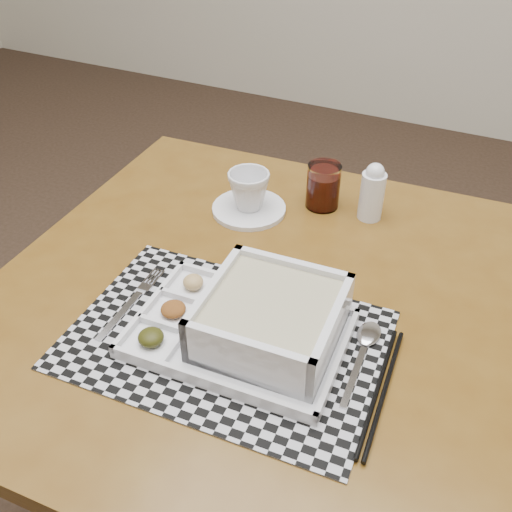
# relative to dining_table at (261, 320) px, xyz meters

# --- Properties ---
(floor) EXTENTS (5.00, 5.00, 0.00)m
(floor) POSITION_rel_dining_table_xyz_m (-0.61, -0.21, -0.61)
(floor) COLOR black
(floor) RESTS_ON ground
(dining_table) EXTENTS (0.95, 0.95, 0.68)m
(dining_table) POSITION_rel_dining_table_xyz_m (0.00, 0.00, 0.00)
(dining_table) COLOR #57350F
(dining_table) RESTS_ON ground
(placemat) EXTENTS (0.49, 0.35, 0.00)m
(placemat) POSITION_rel_dining_table_xyz_m (-0.00, -0.13, 0.07)
(placemat) COLOR #ACADB4
(placemat) RESTS_ON dining_table
(serving_tray) EXTENTS (0.33, 0.24, 0.09)m
(serving_tray) POSITION_rel_dining_table_xyz_m (0.05, -0.11, 0.11)
(serving_tray) COLOR silver
(serving_tray) RESTS_ON placemat
(fork) EXTENTS (0.03, 0.19, 0.00)m
(fork) POSITION_rel_dining_table_xyz_m (-0.18, -0.12, 0.07)
(fork) COLOR #BBBBC2
(fork) RESTS_ON placemat
(spoon) EXTENTS (0.04, 0.18, 0.01)m
(spoon) POSITION_rel_dining_table_xyz_m (0.20, -0.04, 0.08)
(spoon) COLOR #BBBBC2
(spoon) RESTS_ON placemat
(chopsticks) EXTENTS (0.03, 0.24, 0.01)m
(chopsticks) POSITION_rel_dining_table_xyz_m (0.24, -0.13, 0.08)
(chopsticks) COLOR black
(chopsticks) RESTS_ON placemat
(saucer) EXTENTS (0.15, 0.15, 0.01)m
(saucer) POSITION_rel_dining_table_xyz_m (-0.13, 0.21, 0.07)
(saucer) COLOR silver
(saucer) RESTS_ON dining_table
(cup) EXTENTS (0.11, 0.11, 0.08)m
(cup) POSITION_rel_dining_table_xyz_m (-0.13, 0.21, 0.12)
(cup) COLOR silver
(cup) RESTS_ON saucer
(juice_glass) EXTENTS (0.07, 0.07, 0.09)m
(juice_glass) POSITION_rel_dining_table_xyz_m (0.00, 0.29, 0.11)
(juice_glass) COLOR white
(juice_glass) RESTS_ON dining_table
(creamer_bottle) EXTENTS (0.05, 0.05, 0.12)m
(creamer_bottle) POSITION_rel_dining_table_xyz_m (0.10, 0.30, 0.13)
(creamer_bottle) COLOR silver
(creamer_bottle) RESTS_ON dining_table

